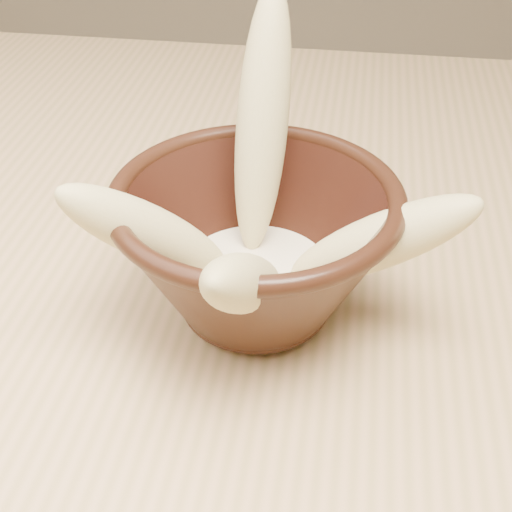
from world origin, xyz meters
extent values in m
cube|color=tan|center=(0.00, 0.00, 0.73)|extent=(1.20, 0.80, 0.04)
cylinder|color=tan|center=(-0.54, 0.34, 0.35)|extent=(0.05, 0.05, 0.71)
cylinder|color=black|center=(-0.12, -0.13, 0.76)|extent=(0.09, 0.09, 0.01)
cylinder|color=black|center=(-0.12, -0.13, 0.78)|extent=(0.08, 0.08, 0.01)
torus|color=black|center=(-0.12, -0.13, 0.85)|extent=(0.20, 0.20, 0.01)
cylinder|color=beige|center=(-0.12, -0.13, 0.79)|extent=(0.11, 0.11, 0.02)
ellipsoid|color=tan|center=(-0.13, -0.08, 0.88)|extent=(0.04, 0.10, 0.19)
ellipsoid|color=tan|center=(-0.19, -0.16, 0.84)|extent=(0.13, 0.10, 0.12)
ellipsoid|color=tan|center=(-0.04, -0.14, 0.83)|extent=(0.14, 0.05, 0.11)
ellipsoid|color=tan|center=(-0.12, -0.20, 0.83)|extent=(0.05, 0.14, 0.11)
camera|label=1|loc=(-0.06, -0.52, 1.10)|focal=50.00mm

